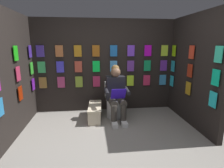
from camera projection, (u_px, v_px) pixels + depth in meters
The scene contains 7 objects.
ground_plane at pixel (115, 153), 2.71m from camera, with size 30.00×30.00×0.00m, color gray.
display_wall_back at pixel (105, 66), 4.34m from camera, with size 3.44×0.14×2.21m.
display_wall_left at pixel (194, 71), 3.58m from camera, with size 0.14×1.88×2.21m.
display_wall_right at pixel (13, 74), 3.18m from camera, with size 0.14×1.88×2.21m.
toilet at pixel (114, 102), 4.08m from camera, with size 0.41×0.56×0.77m.
person_reading at pixel (116, 93), 3.81m from camera, with size 0.54×0.70×1.19m.
comic_longbox_near at pixel (95, 112), 3.95m from camera, with size 0.33×0.80×0.31m.
Camera 1 is at (0.33, 2.39, 1.62)m, focal length 28.57 mm.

